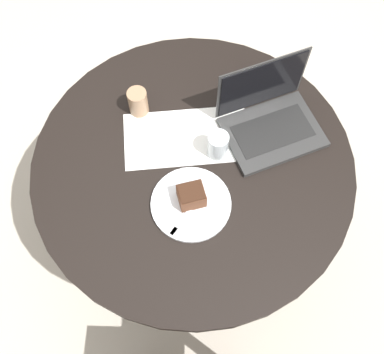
% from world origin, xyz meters
% --- Properties ---
extents(ground_plane, '(12.00, 12.00, 0.00)m').
position_xyz_m(ground_plane, '(0.00, 0.00, 0.00)').
color(ground_plane, '#B7AD9E').
extents(dining_table, '(1.04, 1.04, 0.77)m').
position_xyz_m(dining_table, '(0.00, 0.00, 0.60)').
color(dining_table, black).
rests_on(dining_table, ground_plane).
extents(paper_document, '(0.47, 0.38, 0.00)m').
position_xyz_m(paper_document, '(-0.05, 0.08, 0.77)').
color(paper_document, white).
rests_on(paper_document, dining_table).
extents(plate, '(0.25, 0.25, 0.01)m').
position_xyz_m(plate, '(0.05, -0.14, 0.78)').
color(plate, silver).
rests_on(plate, dining_table).
extents(cake_slice, '(0.10, 0.10, 0.06)m').
position_xyz_m(cake_slice, '(0.05, -0.13, 0.82)').
color(cake_slice, brown).
rests_on(cake_slice, plate).
extents(fork, '(0.06, 0.17, 0.00)m').
position_xyz_m(fork, '(0.05, -0.19, 0.79)').
color(fork, silver).
rests_on(fork, plate).
extents(coffee_glass, '(0.06, 0.06, 0.10)m').
position_xyz_m(coffee_glass, '(-0.24, 0.12, 0.82)').
color(coffee_glass, '#997556').
rests_on(coffee_glass, dining_table).
extents(water_glass, '(0.07, 0.07, 0.10)m').
position_xyz_m(water_glass, '(0.06, 0.06, 0.82)').
color(water_glass, silver).
rests_on(water_glass, dining_table).
extents(laptop, '(0.38, 0.38, 0.23)m').
position_xyz_m(laptop, '(0.18, 0.22, 0.81)').
color(laptop, '#2D2D2D').
rests_on(laptop, dining_table).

